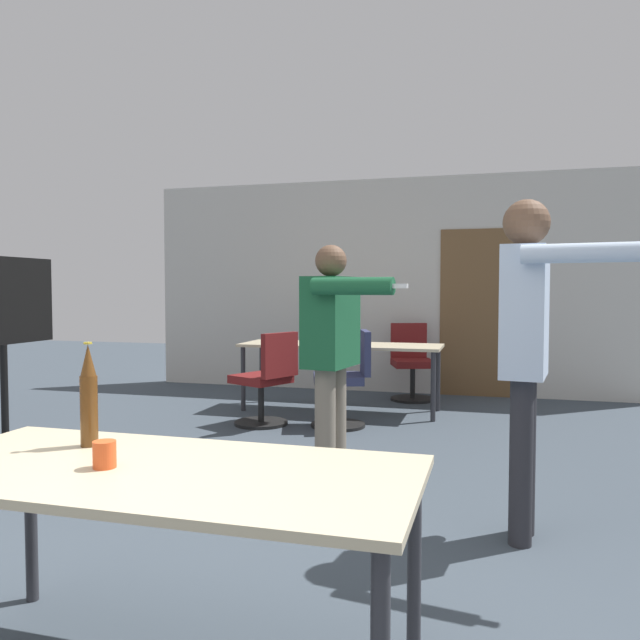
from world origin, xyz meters
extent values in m
cube|color=beige|center=(0.00, 6.41, 1.36)|extent=(6.35, 0.10, 2.71)
cube|color=brown|center=(1.10, 6.36, 1.02)|extent=(0.90, 0.02, 2.05)
cube|color=#C6B793|center=(0.24, 0.31, 0.71)|extent=(1.73, 0.80, 0.03)
cylinder|color=#2D2D33|center=(-0.57, 0.65, 0.35)|extent=(0.05, 0.05, 0.70)
cylinder|color=#2D2D33|center=(1.04, 0.65, 0.35)|extent=(0.05, 0.05, 0.70)
cube|color=#C6B793|center=(-0.29, 5.00, 0.71)|extent=(2.15, 0.68, 0.03)
cylinder|color=#2D2D33|center=(-1.31, 4.72, 0.35)|extent=(0.05, 0.05, 0.70)
cylinder|color=#2D2D33|center=(0.72, 4.72, 0.35)|extent=(0.05, 0.05, 0.70)
cylinder|color=#2D2D33|center=(-1.31, 5.27, 0.35)|extent=(0.05, 0.05, 0.70)
cylinder|color=#2D2D33|center=(0.72, 5.27, 0.35)|extent=(0.05, 0.05, 0.70)
cube|color=black|center=(-2.62, 2.75, 0.01)|extent=(0.44, 0.56, 0.03)
cylinder|color=black|center=(-2.62, 2.75, 0.44)|extent=(0.06, 0.06, 0.82)
cube|color=black|center=(-2.62, 2.75, 1.22)|extent=(0.04, 1.16, 0.73)
cube|color=#192342|center=(-2.65, 2.75, 1.22)|extent=(0.01, 1.06, 0.65)
cylinder|color=#28282D|center=(1.46, 1.97, 0.43)|extent=(0.12, 0.12, 0.86)
cylinder|color=#28282D|center=(1.44, 1.81, 0.43)|extent=(0.12, 0.12, 0.86)
cube|color=silver|center=(1.45, 1.89, 1.20)|extent=(0.27, 0.41, 0.68)
sphere|color=brown|center=(1.45, 1.89, 1.66)|extent=(0.24, 0.24, 0.24)
cylinder|color=silver|center=(1.49, 2.12, 1.19)|extent=(0.09, 0.09, 0.59)
cylinder|color=silver|center=(1.71, 1.61, 1.48)|extent=(0.59, 0.17, 0.09)
cylinder|color=slate|center=(0.24, 2.72, 0.39)|extent=(0.14, 0.14, 0.78)
cylinder|color=slate|center=(0.21, 2.53, 0.39)|extent=(0.14, 0.14, 0.78)
cube|color=#195633|center=(0.22, 2.62, 1.09)|extent=(0.32, 0.50, 0.62)
sphere|color=brown|center=(0.22, 2.62, 1.51)|extent=(0.22, 0.22, 0.22)
cylinder|color=#195633|center=(0.26, 2.91, 1.07)|extent=(0.11, 0.11, 0.53)
cylinder|color=#195633|center=(0.44, 2.30, 1.33)|extent=(0.54, 0.19, 0.11)
cube|color=white|center=(0.74, 2.26, 1.33)|extent=(0.12, 0.05, 0.03)
cylinder|color=black|center=(-0.13, 4.24, 0.01)|extent=(0.52, 0.52, 0.03)
cylinder|color=black|center=(-0.13, 4.24, 0.23)|extent=(0.06, 0.06, 0.39)
cube|color=navy|center=(-0.13, 4.24, 0.46)|extent=(0.58, 0.58, 0.08)
cube|color=navy|center=(0.12, 4.32, 0.71)|extent=(0.19, 0.43, 0.42)
cylinder|color=black|center=(0.38, 5.85, 0.01)|extent=(0.52, 0.52, 0.03)
cylinder|color=black|center=(0.38, 5.85, 0.22)|extent=(0.06, 0.06, 0.37)
cube|color=maroon|center=(0.38, 5.85, 0.44)|extent=(0.58, 0.58, 0.08)
cube|color=maroon|center=(0.30, 6.10, 0.69)|extent=(0.43, 0.19, 0.42)
cylinder|color=black|center=(-0.87, 4.13, 0.01)|extent=(0.52, 0.52, 0.03)
cylinder|color=black|center=(-0.87, 4.13, 0.22)|extent=(0.06, 0.06, 0.38)
cube|color=maroon|center=(-0.87, 4.13, 0.45)|extent=(0.61, 0.61, 0.08)
cube|color=maroon|center=(-0.64, 4.02, 0.70)|extent=(0.24, 0.42, 0.42)
cylinder|color=#563314|center=(-0.16, 0.49, 0.86)|extent=(0.06, 0.06, 0.26)
cone|color=#563314|center=(-0.16, 0.49, 1.05)|extent=(0.06, 0.06, 0.12)
cylinder|color=gold|center=(-0.16, 0.49, 1.11)|extent=(0.03, 0.03, 0.01)
cylinder|color=#E05123|center=(0.07, 0.26, 0.77)|extent=(0.08, 0.08, 0.09)
camera|label=1|loc=(1.30, -1.50, 1.31)|focal=35.00mm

